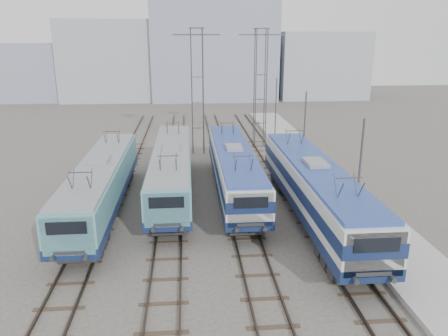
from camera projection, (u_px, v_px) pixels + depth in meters
ground at (210, 258)px, 23.19m from camera, size 160.00×160.00×0.00m
platform at (345, 197)px, 31.59m from camera, size 4.00×70.00×0.30m
locomotive_far_left at (101, 182)px, 28.43m from camera, size 2.73×17.21×3.24m
locomotive_center_left at (172, 168)px, 31.53m from camera, size 2.74×17.31×3.26m
locomotive_center_right at (234, 167)px, 31.55m from camera, size 2.73×17.27×3.25m
locomotive_far_right at (315, 187)px, 27.00m from camera, size 2.91×18.42×3.46m
catenary_tower_west at (197, 86)px, 42.23m from camera, size 4.50×1.20×12.00m
catenary_tower_east at (260, 83)px, 44.66m from camera, size 4.50×1.20×12.00m
mast_front at (359, 179)px, 24.77m from camera, size 0.12×0.12×7.00m
mast_mid at (304, 134)px, 36.21m from camera, size 0.12×0.12×7.00m
mast_rear at (276, 110)px, 47.65m from camera, size 0.12×0.12×7.00m
safety_cone at (381, 232)px, 24.88m from camera, size 0.30×0.30×0.55m
building_west at (115, 60)px, 79.14m from camera, size 18.00×12.00×14.00m
building_center at (213, 49)px, 80.00m from camera, size 22.00×14.00×18.00m
building_east at (319, 65)px, 82.48m from camera, size 16.00×12.00×12.00m
building_far_west at (25, 72)px, 78.44m from camera, size 14.00×10.00×10.00m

